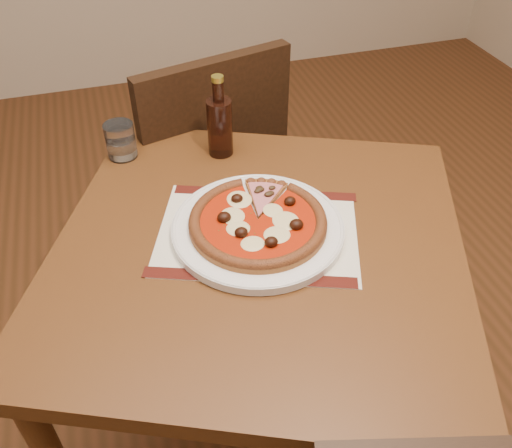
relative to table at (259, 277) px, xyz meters
The scene contains 8 objects.
table is the anchor object (origin of this frame).
chair_far 0.61m from the table, 89.42° to the left, with size 0.53×0.53×0.91m.
placemat 0.11m from the table, 77.55° to the left, with size 0.40×0.28×0.00m, color silver.
plate 0.12m from the table, 77.55° to the left, with size 0.34×0.34×0.02m, color white.
pizza 0.14m from the table, 77.69° to the left, with size 0.27×0.27×0.04m.
ham_slice 0.17m from the table, 61.08° to the left, with size 0.09×0.13×0.02m.
water_glass 0.47m from the table, 119.90° to the left, with size 0.07×0.07×0.08m, color white.
bottle 0.38m from the table, 88.93° to the left, with size 0.06×0.06×0.20m.
Camera 1 is at (0.04, -0.09, 1.48)m, focal length 38.00 mm.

